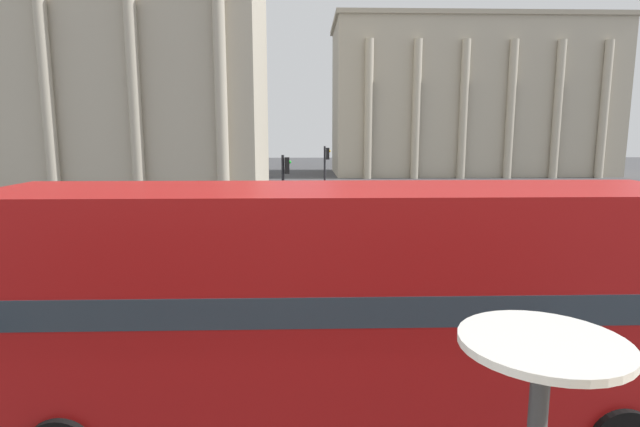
% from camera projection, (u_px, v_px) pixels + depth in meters
% --- Properties ---
extents(double_decker_bus, '(10.92, 2.72, 4.10)m').
position_uv_depth(double_decker_bus, '(341.00, 298.00, 8.15)').
color(double_decker_bus, black).
rests_on(double_decker_bus, ground_plane).
extents(cafe_dining_table, '(0.60, 0.60, 0.73)m').
position_uv_depth(cafe_dining_table, '(540.00, 390.00, 1.82)').
color(cafe_dining_table, '#2D2D30').
rests_on(cafe_dining_table, cafe_floor_slab).
extents(plaza_building_left, '(23.91, 15.18, 23.45)m').
position_uv_depth(plaza_building_left, '(124.00, 53.00, 42.48)').
color(plaza_building_left, '#B2A893').
rests_on(plaza_building_left, ground_plane).
extents(plaza_building_right, '(32.98, 13.54, 17.96)m').
position_uv_depth(plaza_building_right, '(468.00, 99.00, 60.43)').
color(plaza_building_right, '#B2A893').
rests_on(plaza_building_right, ground_plane).
extents(traffic_light_near, '(0.42, 0.24, 3.52)m').
position_uv_depth(traffic_light_near, '(526.00, 235.00, 13.11)').
color(traffic_light_near, black).
rests_on(traffic_light_near, ground_plane).
extents(traffic_light_mid, '(0.42, 0.24, 4.03)m').
position_uv_depth(traffic_light_mid, '(285.00, 188.00, 21.45)').
color(traffic_light_mid, black).
rests_on(traffic_light_mid, ground_plane).
extents(traffic_light_far, '(0.42, 0.24, 4.18)m').
position_uv_depth(traffic_light_far, '(326.00, 170.00, 30.23)').
color(traffic_light_far, black).
rests_on(traffic_light_far, ground_plane).
extents(pedestrian_red, '(0.32, 0.32, 1.59)m').
position_uv_depth(pedestrian_red, '(295.00, 220.00, 23.54)').
color(pedestrian_red, '#282B33').
rests_on(pedestrian_red, ground_plane).
extents(pedestrian_black, '(0.32, 0.32, 1.81)m').
position_uv_depth(pedestrian_black, '(308.00, 262.00, 15.23)').
color(pedestrian_black, '#282B33').
rests_on(pedestrian_black, ground_plane).
extents(pedestrian_white, '(0.32, 0.32, 1.79)m').
position_uv_depth(pedestrian_white, '(630.00, 258.00, 15.82)').
color(pedestrian_white, '#282B33').
rests_on(pedestrian_white, ground_plane).
extents(pedestrian_olive, '(0.32, 0.32, 1.60)m').
position_uv_depth(pedestrian_olive, '(218.00, 201.00, 29.80)').
color(pedestrian_olive, '#282B33').
rests_on(pedestrian_olive, ground_plane).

